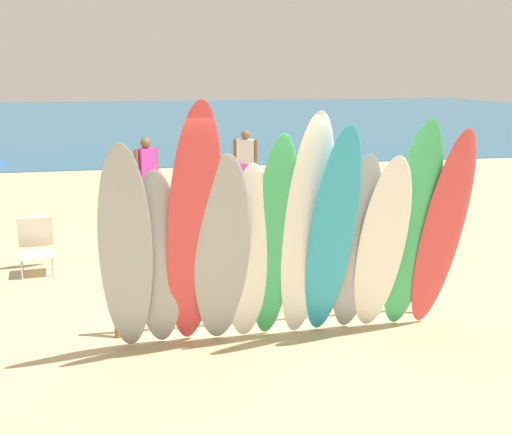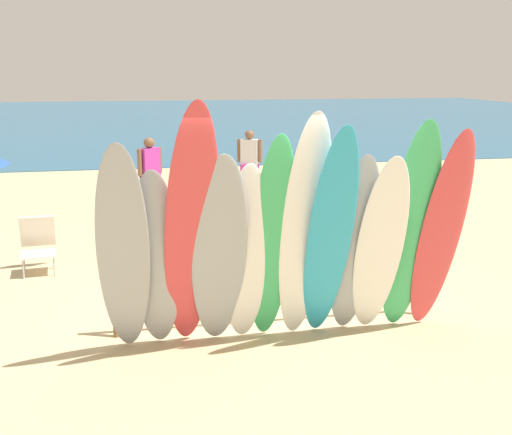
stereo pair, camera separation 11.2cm
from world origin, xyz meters
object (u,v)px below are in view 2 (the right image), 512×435
object	(u,v)px
surfboard_teal_7	(330,237)
surfboard_red_11	(441,233)
surfboard_white_4	(246,255)
surfboard_green_5	(272,241)
beachgoer_photographing	(150,170)
surfboard_grey_3	(219,253)
beach_chair_red	(38,242)
surfboard_white_9	(380,248)
surfboard_rack	(275,276)
surfboard_white_6	(304,231)
surfboard_grey_8	(354,247)
surfboard_green_10	(410,229)
surfboard_red_2	(191,232)
beachgoer_near_rack	(250,159)
surfboard_grey_1	(156,261)
surfboard_grey_0	(123,253)

from	to	relation	value
surfboard_teal_7	surfboard_red_11	bearing A→B (deg)	4.90
surfboard_white_4	surfboard_teal_7	distance (m)	0.89
surfboard_green_5	beachgoer_photographing	distance (m)	6.96
surfboard_grey_3	surfboard_white_4	bearing A→B (deg)	14.56
surfboard_green_5	beach_chair_red	size ratio (longest dim) A/B	2.99
surfboard_white_9	surfboard_rack	bearing A→B (deg)	150.99
surfboard_rack	surfboard_white_6	size ratio (longest dim) A/B	1.41
surfboard_grey_8	surfboard_green_10	size ratio (longest dim) A/B	0.88
surfboard_green_5	beach_chair_red	bearing A→B (deg)	127.99
surfboard_red_2	surfboard_grey_3	size ratio (longest dim) A/B	1.25
surfboard_green_10	beachgoer_near_rack	distance (m)	8.35
surfboard_white_6	beachgoer_photographing	xyz separation A→B (m)	(-1.34, 6.94, -0.37)
surfboard_grey_1	surfboard_white_6	xyz separation A→B (m)	(1.54, -0.10, 0.27)
surfboard_green_5	surfboard_grey_8	xyz separation A→B (m)	(0.91, 0.00, -0.11)
surfboard_rack	surfboard_red_2	world-z (taller)	surfboard_red_2
surfboard_teal_7	surfboard_green_5	bearing A→B (deg)	168.01
surfboard_white_6	beach_chair_red	world-z (taller)	surfboard_white_6
surfboard_white_6	beachgoer_photographing	world-z (taller)	surfboard_white_6
surfboard_rack	surfboard_grey_3	distance (m)	1.07
surfboard_green_10	beachgoer_near_rack	xyz separation A→B (m)	(-0.23, 8.34, -0.34)
surfboard_grey_0	beach_chair_red	world-z (taller)	surfboard_grey_0
surfboard_green_10	surfboard_grey_3	bearing A→B (deg)	-177.50
surfboard_grey_1	surfboard_grey_3	distance (m)	0.65
surfboard_red_2	surfboard_teal_7	world-z (taller)	surfboard_red_2
surfboard_grey_0	surfboard_grey_8	size ratio (longest dim) A/B	1.09
surfboard_green_5	beach_chair_red	xyz separation A→B (m)	(-2.79, 3.32, -0.74)
surfboard_grey_0	surfboard_red_2	size ratio (longest dim) A/B	0.85
beachgoer_near_rack	beach_chair_red	distance (m)	6.48
surfboard_grey_3	surfboard_teal_7	xyz separation A→B (m)	(1.15, -0.09, 0.13)
surfboard_teal_7	surfboard_grey_8	xyz separation A→B (m)	(0.32, 0.13, -0.16)
surfboard_teal_7	surfboard_grey_8	world-z (taller)	surfboard_teal_7
surfboard_grey_1	surfboard_grey_3	xyz separation A→B (m)	(0.64, -0.09, 0.08)
surfboard_rack	beachgoer_near_rack	size ratio (longest dim) A/B	2.43
surfboard_grey_8	beachgoer_photographing	distance (m)	7.15
surfboard_white_9	beachgoer_photographing	bearing A→B (deg)	110.74
surfboard_grey_3	surfboard_red_11	distance (m)	2.44
surfboard_grey_1	surfboard_red_11	xyz separation A→B (m)	(3.08, -0.08, 0.17)
surfboard_rack	surfboard_white_6	xyz separation A→B (m)	(0.17, -0.62, 0.68)
surfboard_red_2	surfboard_green_5	distance (m)	0.88
surfboard_white_4	surfboard_rack	bearing A→B (deg)	51.60
surfboard_white_4	surfboard_green_5	distance (m)	0.31
surfboard_grey_3	surfboard_white_6	world-z (taller)	surfboard_white_6
surfboard_white_6	surfboard_white_9	size ratio (longest dim) A/B	1.18
surfboard_grey_8	surfboard_white_9	distance (m)	0.27
surfboard_white_4	surfboard_red_11	bearing A→B (deg)	-1.12
surfboard_teal_7	beachgoer_photographing	bearing A→B (deg)	103.44
surfboard_white_4	surfboard_red_11	size ratio (longest dim) A/B	0.86
surfboard_white_6	surfboard_red_11	distance (m)	1.55
surfboard_grey_3	beachgoer_photographing	world-z (taller)	surfboard_grey_3
surfboard_red_2	surfboard_green_5	bearing A→B (deg)	4.16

